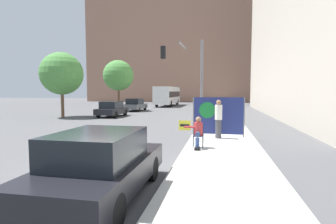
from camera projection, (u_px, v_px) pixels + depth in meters
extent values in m
plane|color=#4F4F51|center=(107.00, 166.00, 8.34)|extent=(160.00, 160.00, 0.00)
cube|color=beige|center=(221.00, 118.00, 22.31)|extent=(3.03, 90.00, 0.17)
cube|color=#936B56|center=(197.00, 14.00, 62.86)|extent=(52.00, 12.00, 41.93)
cylinder|color=#474C56|center=(193.00, 143.00, 10.15)|extent=(0.03, 0.03, 0.46)
cylinder|color=#474C56|center=(203.00, 143.00, 10.08)|extent=(0.03, 0.03, 0.46)
cylinder|color=#474C56|center=(194.00, 141.00, 10.51)|extent=(0.03, 0.03, 0.46)
cylinder|color=#474C56|center=(203.00, 141.00, 10.44)|extent=(0.03, 0.03, 0.46)
cube|color=navy|center=(198.00, 136.00, 10.27)|extent=(0.40, 0.40, 0.02)
cube|color=navy|center=(199.00, 130.00, 10.44)|extent=(0.40, 0.02, 0.38)
cylinder|color=#334775|center=(198.00, 134.00, 10.11)|extent=(0.18, 0.42, 0.18)
cylinder|color=#334775|center=(197.00, 144.00, 9.93)|extent=(0.16, 0.16, 0.46)
cube|color=black|center=(197.00, 149.00, 9.89)|extent=(0.20, 0.28, 0.10)
cylinder|color=#B23333|center=(198.00, 129.00, 10.28)|extent=(0.34, 0.34, 0.52)
sphere|color=#936B4C|center=(198.00, 120.00, 10.25)|extent=(0.22, 0.22, 0.22)
cylinder|color=#B23333|center=(190.00, 127.00, 10.26)|extent=(0.45, 0.09, 0.09)
cube|color=yellow|center=(185.00, 125.00, 10.29)|extent=(0.47, 0.02, 0.39)
cube|color=black|center=(185.00, 125.00, 10.28)|extent=(0.36, 0.01, 0.09)
cylinder|color=#424247|center=(218.00, 129.00, 12.37)|extent=(0.28, 0.28, 0.88)
cylinder|color=silver|center=(219.00, 112.00, 12.31)|extent=(0.34, 0.34, 0.70)
sphere|color=#936B4C|center=(219.00, 102.00, 12.28)|extent=(0.23, 0.23, 0.23)
cylinder|color=slate|center=(193.00, 116.00, 13.16)|extent=(0.06, 0.06, 1.92)
cylinder|color=slate|center=(244.00, 117.00, 12.69)|extent=(0.06, 0.06, 1.92)
cube|color=navy|center=(218.00, 116.00, 12.92)|extent=(2.46, 0.02, 1.82)
cylinder|color=#197A33|center=(207.00, 110.00, 12.98)|extent=(0.80, 0.01, 0.80)
cylinder|color=slate|center=(202.00, 83.00, 17.05)|extent=(0.16, 0.16, 5.53)
cylinder|color=slate|center=(182.00, 45.00, 17.15)|extent=(0.20, 2.58, 0.11)
cube|color=black|center=(163.00, 52.00, 17.47)|extent=(0.31, 0.31, 0.84)
sphere|color=green|center=(163.00, 57.00, 17.49)|extent=(0.18, 0.18, 0.18)
cube|color=black|center=(101.00, 172.00, 5.90)|extent=(1.90, 4.17, 0.57)
cube|color=black|center=(97.00, 147.00, 5.69)|extent=(1.63, 2.17, 0.66)
cylinder|color=black|center=(94.00, 165.00, 7.34)|extent=(0.22, 0.64, 0.64)
cylinder|color=black|center=(152.00, 168.00, 7.02)|extent=(0.22, 0.64, 0.64)
cylinder|color=black|center=(28.00, 204.00, 4.81)|extent=(0.22, 0.64, 0.64)
cylinder|color=black|center=(114.00, 212.00, 4.49)|extent=(0.22, 0.64, 0.64)
cube|color=black|center=(112.00, 111.00, 24.84)|extent=(1.82, 4.13, 0.54)
cube|color=black|center=(111.00, 105.00, 24.63)|extent=(1.57, 2.15, 0.64)
cylinder|color=black|center=(110.00, 112.00, 26.27)|extent=(0.22, 0.64, 0.64)
cylinder|color=black|center=(125.00, 112.00, 25.96)|extent=(0.22, 0.64, 0.64)
cylinder|color=black|center=(98.00, 114.00, 23.76)|extent=(0.22, 0.64, 0.64)
cylinder|color=black|center=(115.00, 115.00, 23.45)|extent=(0.22, 0.64, 0.64)
cube|color=#565B60|center=(135.00, 106.00, 32.37)|extent=(1.89, 4.42, 0.58)
cube|color=black|center=(135.00, 101.00, 32.15)|extent=(1.62, 2.30, 0.67)
cylinder|color=black|center=(133.00, 107.00, 33.89)|extent=(0.22, 0.64, 0.64)
cylinder|color=black|center=(145.00, 108.00, 33.57)|extent=(0.22, 0.64, 0.64)
cylinder|color=black|center=(125.00, 109.00, 31.21)|extent=(0.22, 0.64, 0.64)
cylinder|color=black|center=(139.00, 109.00, 30.89)|extent=(0.22, 0.64, 0.64)
cube|color=silver|center=(168.00, 95.00, 43.34)|extent=(2.46, 10.71, 2.69)
cube|color=black|center=(168.00, 94.00, 43.33)|extent=(2.48, 10.18, 0.88)
cylinder|color=black|center=(165.00, 102.00, 46.90)|extent=(0.30, 1.04, 1.04)
cylinder|color=black|center=(177.00, 102.00, 46.48)|extent=(0.30, 1.04, 1.04)
cylinder|color=black|center=(157.00, 104.00, 40.40)|extent=(0.30, 1.04, 1.04)
cylinder|color=black|center=(170.00, 104.00, 39.98)|extent=(0.30, 1.04, 1.04)
cylinder|color=brown|center=(63.00, 103.00, 24.32)|extent=(0.28, 0.28, 2.66)
sphere|color=#47843D|center=(62.00, 74.00, 24.11)|extent=(3.89, 3.89, 3.89)
cylinder|color=brown|center=(119.00, 99.00, 32.14)|extent=(0.28, 0.28, 3.04)
sphere|color=#47843D|center=(118.00, 75.00, 31.92)|extent=(3.71, 3.71, 3.71)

